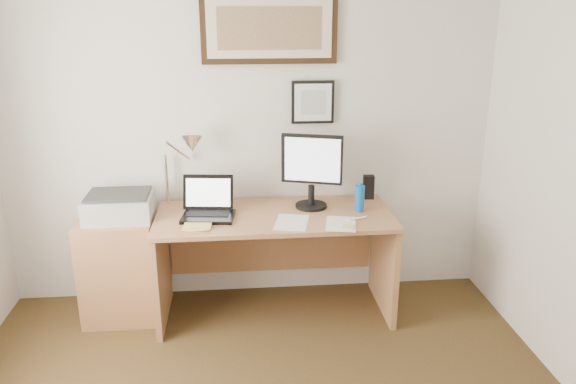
{
  "coord_description": "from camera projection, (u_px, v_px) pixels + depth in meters",
  "views": [
    {
      "loc": [
        -0.09,
        -1.92,
        2.09
      ],
      "look_at": [
        0.22,
        1.43,
        0.97
      ],
      "focal_mm": 35.0,
      "sensor_mm": 36.0,
      "label": 1
    }
  ],
  "objects": [
    {
      "name": "wall_back",
      "position": [
        249.0,
        131.0,
        3.98
      ],
      "size": [
        3.5,
        0.02,
        2.5
      ],
      "primitive_type": "cube",
      "color": "silver",
      "rests_on": "ground"
    },
    {
      "name": "picture_large",
      "position": [
        269.0,
        28.0,
        3.75
      ],
      "size": [
        0.92,
        0.04,
        0.47
      ],
      "color": "black",
      "rests_on": "wall_back"
    },
    {
      "name": "bottle_cap",
      "position": [
        360.0,
        184.0,
        3.8
      ],
      "size": [
        0.03,
        0.03,
        0.02
      ],
      "primitive_type": "cylinder",
      "color": "#0D59AD",
      "rests_on": "water_bottle"
    },
    {
      "name": "paper_sheet_b",
      "position": [
        341.0,
        224.0,
        3.63
      ],
      "size": [
        0.24,
        0.3,
        0.0
      ],
      "primitive_type": "cube",
      "rotation": [
        0.0,
        0.0,
        -0.2
      ],
      "color": "white",
      "rests_on": "desk"
    },
    {
      "name": "printer",
      "position": [
        119.0,
        206.0,
        3.76
      ],
      "size": [
        0.44,
        0.34,
        0.18
      ],
      "color": "#A8A8AB",
      "rests_on": "side_cabinet"
    },
    {
      "name": "laptop",
      "position": [
        208.0,
        208.0,
        3.75
      ],
      "size": [
        0.37,
        0.33,
        0.26
      ],
      "color": "black",
      "rests_on": "desk"
    },
    {
      "name": "desk",
      "position": [
        274.0,
        241.0,
        3.96
      ],
      "size": [
        1.6,
        0.7,
        0.75
      ],
      "color": "#9A6840",
      "rests_on": "floor"
    },
    {
      "name": "desk_lamp",
      "position": [
        190.0,
        147.0,
        3.79
      ],
      "size": [
        0.29,
        0.27,
        0.53
      ],
      "color": "silver",
      "rests_on": "desk"
    },
    {
      "name": "side_cabinet",
      "position": [
        120.0,
        269.0,
        3.88
      ],
      "size": [
        0.5,
        0.4,
        0.73
      ],
      "primitive_type": "cube",
      "color": "#9A6840",
      "rests_on": "floor"
    },
    {
      "name": "paper_sheet_a",
      "position": [
        292.0,
        222.0,
        3.66
      ],
      "size": [
        0.26,
        0.33,
        0.0
      ],
      "primitive_type": "cube",
      "rotation": [
        0.0,
        0.0,
        -0.22
      ],
      "color": "white",
      "rests_on": "desk"
    },
    {
      "name": "lcd_monitor",
      "position": [
        312.0,
        168.0,
        3.84
      ],
      "size": [
        0.41,
        0.22,
        0.52
      ],
      "color": "black",
      "rests_on": "desk"
    },
    {
      "name": "picture_small",
      "position": [
        313.0,
        102.0,
        3.93
      ],
      "size": [
        0.3,
        0.03,
        0.3
      ],
      "color": "black",
      "rests_on": "wall_back"
    },
    {
      "name": "speaker",
      "position": [
        368.0,
        187.0,
        4.09
      ],
      "size": [
        0.08,
        0.07,
        0.17
      ],
      "primitive_type": "cube",
      "rotation": [
        0.0,
        0.0,
        -0.08
      ],
      "color": "black",
      "rests_on": "desk"
    },
    {
      "name": "sticky_pad",
      "position": [
        349.0,
        227.0,
        3.57
      ],
      "size": [
        0.09,
        0.09,
        0.01
      ],
      "primitive_type": "cube",
      "rotation": [
        0.0,
        0.0,
        -0.43
      ],
      "color": "#E3CF6B",
      "rests_on": "desk"
    },
    {
      "name": "marker_pen",
      "position": [
        357.0,
        219.0,
        3.7
      ],
      "size": [
        0.14,
        0.06,
        0.02
      ],
      "primitive_type": "cylinder",
      "rotation": [
        0.0,
        1.57,
        0.35
      ],
      "color": "white",
      "rests_on": "desk"
    },
    {
      "name": "water_bottle",
      "position": [
        360.0,
        198.0,
        3.83
      ],
      "size": [
        0.06,
        0.06,
        0.18
      ],
      "primitive_type": "cylinder",
      "color": "#0D59AD",
      "rests_on": "desk"
    },
    {
      "name": "book",
      "position": [
        185.0,
        223.0,
        3.62
      ],
      "size": [
        0.19,
        0.25,
        0.02
      ],
      "primitive_type": "imported",
      "rotation": [
        0.0,
        0.0,
        -0.07
      ],
      "color": "#E7D46C",
      "rests_on": "desk"
    }
  ]
}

